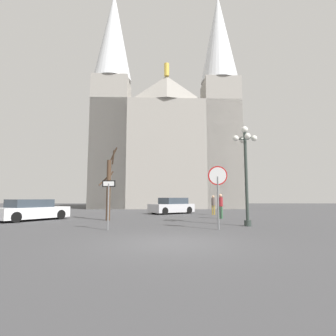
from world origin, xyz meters
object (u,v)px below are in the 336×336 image
(bare_tree, at_px, (109,187))
(pedestrian_standing, at_px, (213,203))
(parked_car_near_white, at_px, (32,210))
(pedestrian_walking, at_px, (221,204))
(cathedral, at_px, (166,141))
(parked_car_far_silver, at_px, (172,206))
(street_lamp, at_px, (246,162))
(stop_sign, at_px, (218,184))
(one_way_arrow_sign, at_px, (108,198))

(bare_tree, height_order, pedestrian_standing, bare_tree)
(parked_car_near_white, bearing_deg, pedestrian_walking, 6.97)
(cathedral, relative_size, parked_car_near_white, 6.98)
(parked_car_near_white, height_order, pedestrian_standing, pedestrian_standing)
(pedestrian_walking, bearing_deg, parked_car_far_silver, 120.56)
(cathedral, relative_size, pedestrian_walking, 18.91)
(cathedral, distance_m, pedestrian_walking, 22.94)
(cathedral, height_order, street_lamp, cathedral)
(stop_sign, height_order, pedestrian_walking, stop_sign)
(cathedral, bearing_deg, street_lamp, -79.62)
(one_way_arrow_sign, xyz_separation_m, pedestrian_standing, (6.51, 10.69, -0.46))
(one_way_arrow_sign, relative_size, pedestrian_walking, 1.31)
(cathedral, distance_m, stop_sign, 28.42)
(parked_car_far_silver, distance_m, pedestrian_walking, 6.66)
(cathedral, height_order, stop_sign, cathedral)
(parked_car_near_white, xyz_separation_m, pedestrian_walking, (12.51, 1.53, 0.40))
(one_way_arrow_sign, height_order, pedestrian_standing, one_way_arrow_sign)
(bare_tree, bearing_deg, one_way_arrow_sign, -76.92)
(street_lamp, bearing_deg, bare_tree, 157.20)
(one_way_arrow_sign, xyz_separation_m, parked_car_near_white, (-6.14, 5.13, -0.81))
(bare_tree, relative_size, parked_car_near_white, 1.04)
(parked_car_far_silver, bearing_deg, parked_car_near_white, -141.52)
(stop_sign, bearing_deg, cathedral, 96.09)
(cathedral, xyz_separation_m, stop_sign, (2.89, -27.13, -7.96))
(street_lamp, relative_size, pedestrian_walking, 3.07)
(one_way_arrow_sign, bearing_deg, bare_tree, 103.08)
(bare_tree, distance_m, parked_car_far_silver, 8.48)
(one_way_arrow_sign, bearing_deg, pedestrian_standing, 58.64)
(one_way_arrow_sign, bearing_deg, stop_sign, 2.27)
(stop_sign, xyz_separation_m, one_way_arrow_sign, (-5.05, -0.20, -0.64))
(street_lamp, distance_m, parked_car_far_silver, 11.58)
(stop_sign, xyz_separation_m, parked_car_near_white, (-11.19, 4.93, -1.45))
(pedestrian_standing, bearing_deg, cathedral, 104.68)
(cathedral, xyz_separation_m, pedestrian_walking, (4.22, -20.67, -9.01))
(street_lamp, height_order, bare_tree, street_lamp)
(one_way_arrow_sign, height_order, pedestrian_walking, one_way_arrow_sign)
(street_lamp, distance_m, pedestrian_standing, 9.21)
(cathedral, relative_size, one_way_arrow_sign, 14.47)
(pedestrian_standing, bearing_deg, street_lamp, -87.93)
(parked_car_far_silver, relative_size, pedestrian_standing, 2.63)
(parked_car_far_silver, height_order, pedestrian_standing, pedestrian_standing)
(one_way_arrow_sign, xyz_separation_m, street_lamp, (6.83, 1.78, 1.88))
(bare_tree, distance_m, parked_car_near_white, 5.17)
(stop_sign, bearing_deg, parked_car_near_white, 156.23)
(pedestrian_walking, bearing_deg, street_lamp, -84.57)
(pedestrian_walking, bearing_deg, bare_tree, -168.83)
(parked_car_near_white, height_order, parked_car_far_silver, parked_car_far_silver)
(parked_car_near_white, xyz_separation_m, parked_car_far_silver, (9.13, 7.26, 0.04))
(pedestrian_walking, distance_m, pedestrian_standing, 4.03)
(stop_sign, distance_m, parked_car_far_silver, 12.44)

